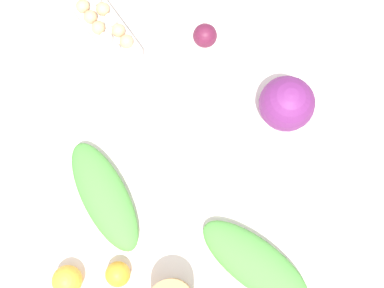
% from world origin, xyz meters
% --- Properties ---
extents(ground_plane, '(8.00, 8.00, 0.00)m').
position_xyz_m(ground_plane, '(0.00, 0.00, 0.00)').
color(ground_plane, '#C6B289').
extents(dining_table, '(1.23, 0.88, 0.76)m').
position_xyz_m(dining_table, '(0.00, 0.00, 0.65)').
color(dining_table, silver).
rests_on(dining_table, ground_plane).
extents(cabbage_purple, '(0.15, 0.15, 0.15)m').
position_xyz_m(cabbage_purple, '(-0.07, 0.26, 0.83)').
color(cabbage_purple, '#6B2366').
rests_on(cabbage_purple, dining_table).
extents(egg_carton, '(0.24, 0.19, 0.09)m').
position_xyz_m(egg_carton, '(-0.35, -0.21, 0.80)').
color(egg_carton, '#B7B7B2').
rests_on(egg_carton, dining_table).
extents(greens_bunch_chard, '(0.34, 0.23, 0.06)m').
position_xyz_m(greens_bunch_chard, '(0.12, -0.24, 0.79)').
color(greens_bunch_chard, '#4C933D').
rests_on(greens_bunch_chard, dining_table).
extents(greens_bunch_scallion, '(0.31, 0.32, 0.06)m').
position_xyz_m(greens_bunch_scallion, '(0.33, 0.13, 0.79)').
color(greens_bunch_scallion, '#4C933D').
rests_on(greens_bunch_scallion, dining_table).
extents(beet_root, '(0.07, 0.07, 0.07)m').
position_xyz_m(beet_root, '(-0.30, 0.07, 0.79)').
color(beet_root, '#5B1933').
rests_on(beet_root, dining_table).
extents(orange_1, '(0.06, 0.06, 0.06)m').
position_xyz_m(orange_1, '(0.32, -0.22, 0.79)').
color(orange_1, orange).
rests_on(orange_1, dining_table).
extents(orange_2, '(0.08, 0.08, 0.08)m').
position_xyz_m(orange_2, '(0.32, -0.34, 0.80)').
color(orange_2, '#F9A833').
rests_on(orange_2, dining_table).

